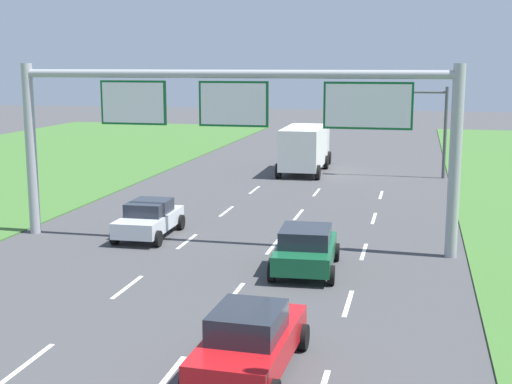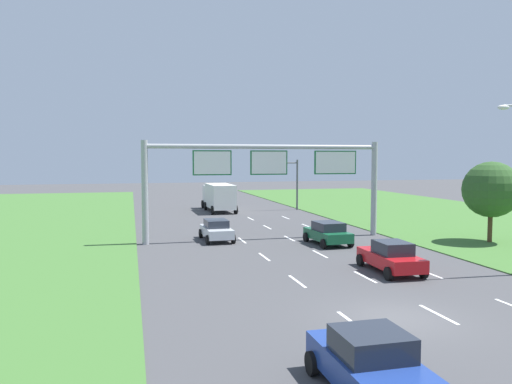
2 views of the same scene
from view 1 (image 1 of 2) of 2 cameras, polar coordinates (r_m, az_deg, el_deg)
name	(u,v)px [view 1 (image 1 of 2)]	position (r m, az deg, el deg)	size (l,w,h in m)	color
lane_dashes_inner_left	(27,363)	(18.18, -17.83, -12.91)	(0.14, 50.40, 0.01)	white
lane_dashes_inner_right	(167,378)	(16.76, -7.13, -14.52)	(0.14, 50.40, 0.01)	white
car_near_red	(306,249)	(24.36, 3.99, -4.54)	(2.34, 4.07, 1.53)	#145633
car_mid_lane	(149,218)	(29.40, -8.55, -2.10)	(2.06, 4.08, 1.47)	silver
car_far_ahead	(250,341)	(16.57, -0.52, -11.80)	(2.20, 4.38, 1.59)	red
box_truck	(306,146)	(46.65, 3.99, 3.66)	(2.79, 8.08, 2.98)	silver
sign_gantry	(235,118)	(27.21, -1.70, 5.92)	(17.24, 0.44, 7.00)	#9EA0A5
traffic_light_mast	(413,115)	(44.97, 12.48, 6.04)	(4.76, 0.49, 5.60)	#47494F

